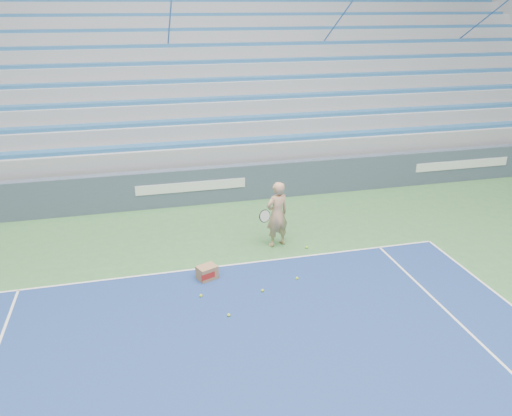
{
  "coord_description": "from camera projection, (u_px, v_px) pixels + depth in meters",
  "views": [
    {
      "loc": [
        -1.45,
        2.0,
        5.55
      ],
      "look_at": [
        1.12,
        12.38,
        1.15
      ],
      "focal_mm": 35.0,
      "sensor_mm": 36.0,
      "label": 1
    }
  ],
  "objects": [
    {
      "name": "tennis_ball_0",
      "position": [
        229.0,
        315.0,
        9.51
      ],
      "size": [
        0.07,
        0.07,
        0.07
      ],
      "primitive_type": "sphere",
      "color": "#ACD22A",
      "rests_on": "ground"
    },
    {
      "name": "ball_box",
      "position": [
        207.0,
        273.0,
        10.78
      ],
      "size": [
        0.5,
        0.45,
        0.31
      ],
      "color": "#956D48",
      "rests_on": "ground"
    },
    {
      "name": "bleachers",
      "position": [
        170.0,
        93.0,
        19.13
      ],
      "size": [
        31.0,
        9.15,
        7.3
      ],
      "color": "#96999E",
      "rests_on": "ground"
    },
    {
      "name": "tennis_ball_4",
      "position": [
        297.0,
        278.0,
        10.79
      ],
      "size": [
        0.07,
        0.07,
        0.07
      ],
      "primitive_type": "sphere",
      "color": "#ACD22A",
      "rests_on": "ground"
    },
    {
      "name": "tennis_ball_3",
      "position": [
        262.0,
        291.0,
        10.33
      ],
      "size": [
        0.07,
        0.07,
        0.07
      ],
      "primitive_type": "sphere",
      "color": "#ACD22A",
      "rests_on": "ground"
    },
    {
      "name": "sponsor_barrier",
      "position": [
        191.0,
        186.0,
        14.69
      ],
      "size": [
        30.0,
        0.32,
        1.1
      ],
      "color": "#3E4C5F",
      "rests_on": "ground"
    },
    {
      "name": "tennis_player",
      "position": [
        277.0,
        214.0,
        12.04
      ],
      "size": [
        0.95,
        0.89,
        1.65
      ],
      "color": "tan",
      "rests_on": "ground"
    },
    {
      "name": "tennis_ball_1",
      "position": [
        201.0,
        296.0,
        10.15
      ],
      "size": [
        0.07,
        0.07,
        0.07
      ],
      "primitive_type": "sphere",
      "color": "#ACD22A",
      "rests_on": "ground"
    },
    {
      "name": "tennis_ball_2",
      "position": [
        307.0,
        247.0,
        12.17
      ],
      "size": [
        0.07,
        0.07,
        0.07
      ],
      "primitive_type": "sphere",
      "color": "#ACD22A",
      "rests_on": "ground"
    }
  ]
}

